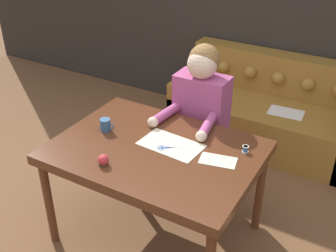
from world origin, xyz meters
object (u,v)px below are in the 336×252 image
(couch, at_px, (270,113))
(scissors, at_px, (167,148))
(pin_cushion, at_px, (103,160))
(dining_table, at_px, (156,157))
(thread_spool, at_px, (245,149))
(mug, at_px, (106,125))
(person, at_px, (200,120))

(couch, bearing_deg, scissors, -97.35)
(pin_cushion, bearing_deg, dining_table, 60.64)
(dining_table, height_order, scissors, scissors)
(scissors, height_order, thread_spool, thread_spool)
(mug, xyz_separation_m, thread_spool, (0.97, 0.23, -0.02))
(scissors, distance_m, mug, 0.50)
(couch, relative_size, person, 1.43)
(dining_table, distance_m, mug, 0.45)
(couch, xyz_separation_m, mug, (-0.72, -1.70, 0.51))
(person, relative_size, pin_cushion, 18.29)
(mug, bearing_deg, person, 53.69)
(mug, relative_size, thread_spool, 2.51)
(mug, xyz_separation_m, pin_cushion, (0.25, -0.35, -0.01))
(person, distance_m, scissors, 0.61)
(couch, xyz_separation_m, person, (-0.26, -1.09, 0.38))
(couch, distance_m, scissors, 1.77)
(dining_table, bearing_deg, person, 87.92)
(dining_table, xyz_separation_m, scissors, (0.07, 0.04, 0.07))
(couch, relative_size, scissors, 9.80)
(thread_spool, bearing_deg, couch, 99.83)
(dining_table, xyz_separation_m, thread_spool, (0.54, 0.26, 0.09))
(couch, xyz_separation_m, thread_spool, (0.25, -1.47, 0.49))
(dining_table, xyz_separation_m, person, (0.02, 0.64, -0.02))
(mug, bearing_deg, thread_spool, 13.49)
(dining_table, relative_size, thread_spool, 30.50)
(couch, bearing_deg, mug, -112.78)
(mug, height_order, thread_spool, mug)
(person, height_order, pin_cushion, person)
(dining_table, distance_m, couch, 1.80)
(mug, bearing_deg, dining_table, -3.44)
(pin_cushion, bearing_deg, mug, 124.94)
(person, xyz_separation_m, scissors, (0.04, -0.61, 0.09))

